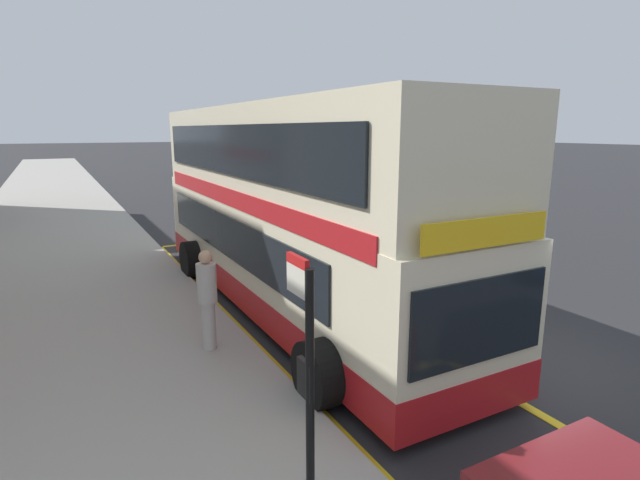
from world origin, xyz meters
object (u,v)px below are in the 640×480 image
object	(u,v)px
bus_stop_sign	(306,360)
pedestrian_waiting_near_sign	(207,296)
double_decker_bus	(287,215)
parked_car_navy_across	(200,166)

from	to	relation	value
bus_stop_sign	pedestrian_waiting_near_sign	size ratio (longest dim) A/B	1.44
double_decker_bus	parked_car_navy_across	xyz separation A→B (m)	(7.03, 33.65, -1.27)
pedestrian_waiting_near_sign	double_decker_bus	bearing A→B (deg)	36.87
parked_car_navy_across	pedestrian_waiting_near_sign	distance (m)	36.61
double_decker_bus	bus_stop_sign	world-z (taller)	double_decker_bus
bus_stop_sign	parked_car_navy_across	distance (m)	40.51
pedestrian_waiting_near_sign	bus_stop_sign	bearing A→B (deg)	-91.43
pedestrian_waiting_near_sign	parked_car_navy_across	bearing A→B (deg)	75.20
parked_car_navy_across	pedestrian_waiting_near_sign	world-z (taller)	pedestrian_waiting_near_sign
double_decker_bus	pedestrian_waiting_near_sign	world-z (taller)	double_decker_bus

